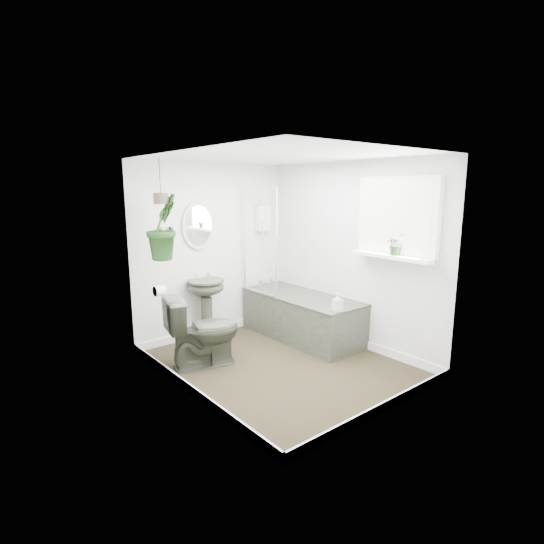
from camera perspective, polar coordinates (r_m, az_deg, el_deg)
floor at (r=4.96m, az=1.12°, el=-12.38°), size 2.30×2.80×0.02m
ceiling at (r=4.55m, az=1.24°, el=15.45°), size 2.30×2.80×0.02m
wall_back at (r=5.75m, az=-7.96°, el=2.88°), size 2.30×0.02×2.30m
wall_front at (r=3.68m, az=15.54°, el=-2.15°), size 2.30×0.02×2.30m
wall_left at (r=3.98m, az=-11.67°, el=-0.97°), size 0.02×2.80×2.30m
wall_right at (r=5.43m, az=10.56°, el=2.30°), size 0.02×2.80×2.30m
skirting at (r=4.93m, az=1.12°, el=-11.74°), size 2.30×2.80×0.10m
bathtub at (r=5.70m, az=4.04°, el=-5.98°), size 0.72×1.72×0.58m
bath_screen at (r=5.65m, az=-1.69°, el=4.16°), size 0.04×0.72×1.40m
shower_box at (r=6.10m, az=-1.24°, el=7.24°), size 0.20×0.10×0.35m
oval_mirror at (r=5.56m, az=-9.85°, el=6.17°), size 0.46×0.03×0.62m
wall_sconce at (r=5.38m, az=-13.48°, el=4.79°), size 0.04×0.04×0.22m
toilet_roll_holder at (r=4.68m, az=-14.89°, el=-2.44°), size 0.11×0.11×0.11m
window_recess at (r=4.90m, az=16.52°, el=6.97°), size 0.08×1.00×0.90m
window_sill at (r=4.89m, az=15.78°, el=2.04°), size 0.18×1.00×0.04m
window_blinds at (r=4.86m, az=16.22°, el=6.96°), size 0.01×0.86×0.76m
toilet at (r=4.84m, az=-9.21°, el=-7.77°), size 0.89×0.63×0.82m
pedestal_sink at (r=5.64m, az=-8.78°, el=-5.04°), size 0.57×0.52×0.81m
sill_plant at (r=4.86m, az=16.30°, el=3.60°), size 0.22×0.19×0.24m
hanging_plant at (r=4.87m, az=-14.54°, el=5.92°), size 0.52×0.52×0.74m
soap_bottle at (r=4.94m, az=8.83°, el=-4.04°), size 0.12×0.12×0.21m
hanging_pot at (r=4.85m, az=-14.72°, el=9.55°), size 0.16×0.16×0.12m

